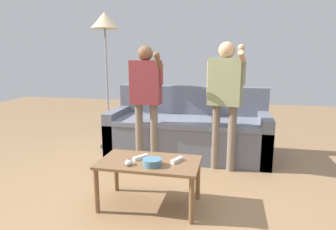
% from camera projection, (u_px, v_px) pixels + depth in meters
% --- Properties ---
extents(ground_plane, '(12.00, 12.00, 0.00)m').
position_uv_depth(ground_plane, '(154.00, 196.00, 2.87)').
color(ground_plane, '#93704C').
extents(couch, '(2.12, 0.87, 0.92)m').
position_uv_depth(couch, '(188.00, 132.00, 4.05)').
color(couch, slate).
rests_on(couch, ground).
extents(coffee_table, '(0.89, 0.51, 0.42)m').
position_uv_depth(coffee_table, '(149.00, 167.00, 2.63)').
color(coffee_table, brown).
rests_on(coffee_table, ground).
extents(snack_bowl, '(0.16, 0.16, 0.06)m').
position_uv_depth(snack_bowl, '(152.00, 162.00, 2.50)').
color(snack_bowl, teal).
rests_on(snack_bowl, coffee_table).
extents(game_remote_nunchuk, '(0.06, 0.09, 0.05)m').
position_uv_depth(game_remote_nunchuk, '(128.00, 162.00, 2.51)').
color(game_remote_nunchuk, white).
rests_on(game_remote_nunchuk, coffee_table).
extents(floor_lamp, '(0.39, 0.39, 1.94)m').
position_uv_depth(floor_lamp, '(105.00, 29.00, 4.10)').
color(floor_lamp, '#2D2D33').
rests_on(floor_lamp, ground).
extents(player_left, '(0.43, 0.31, 1.46)m').
position_uv_depth(player_left, '(146.00, 91.00, 3.58)').
color(player_left, '#756656').
rests_on(player_left, ground).
extents(player_right, '(0.44, 0.37, 1.50)m').
position_uv_depth(player_right, '(225.00, 91.00, 3.37)').
color(player_right, '#756656').
rests_on(player_right, ground).
extents(game_remote_wand_near, '(0.12, 0.15, 0.03)m').
position_uv_depth(game_remote_wand_near, '(141.00, 157.00, 2.67)').
color(game_remote_wand_near, white).
rests_on(game_remote_wand_near, coffee_table).
extents(game_remote_wand_far, '(0.09, 0.15, 0.03)m').
position_uv_depth(game_remote_wand_far, '(177.00, 160.00, 2.60)').
color(game_remote_wand_far, white).
rests_on(game_remote_wand_far, coffee_table).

